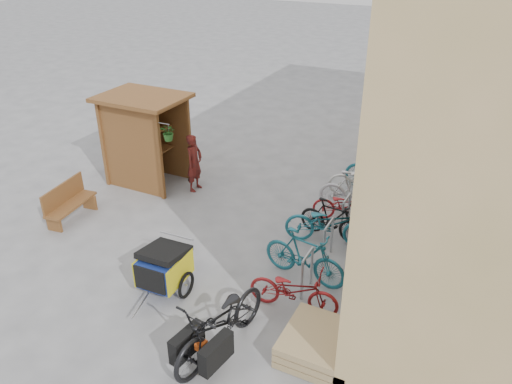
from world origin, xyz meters
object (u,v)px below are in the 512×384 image
at_px(bike_7, 379,173).
at_px(pallet_stack, 315,343).
at_px(bike_1, 305,256).
at_px(bike_5, 356,194).
at_px(bike_0, 294,290).
at_px(bike_6, 363,180).
at_px(child_trailer, 164,266).
at_px(person_kiosk, 194,163).
at_px(bike_4, 346,206).
at_px(kiosk, 142,127).
at_px(cargo_bike, 221,324).
at_px(bench, 68,202).
at_px(shopping_carts, 413,148).
at_px(bike_2, 329,224).
at_px(bike_3, 332,219).

bearing_deg(bike_7, pallet_stack, -172.74).
xyz_separation_m(bike_1, bike_5, (0.16, 2.91, 0.01)).
height_order(bike_0, bike_6, bike_6).
height_order(child_trailer, person_kiosk, person_kiosk).
bearing_deg(bike_5, bike_4, 167.60).
bearing_deg(bike_0, bike_7, -8.10).
distance_m(kiosk, bike_1, 5.89).
relative_size(cargo_bike, bike_7, 1.24).
bearing_deg(kiosk, bike_6, 17.39).
relative_size(child_trailer, bike_0, 1.01).
relative_size(pallet_stack, bike_6, 0.69).
xyz_separation_m(pallet_stack, bench, (-6.67, 1.44, 0.25)).
height_order(bench, shopping_carts, shopping_carts).
relative_size(bike_2, bike_4, 1.23).
height_order(shopping_carts, bike_1, shopping_carts).
distance_m(shopping_carts, bike_6, 2.35).
distance_m(kiosk, person_kiosk, 1.65).
xyz_separation_m(bike_0, bike_7, (0.22, 5.17, 0.11)).
height_order(cargo_bike, bike_0, cargo_bike).
distance_m(shopping_carts, bike_4, 3.67).
height_order(child_trailer, bike_5, bike_5).
relative_size(kiosk, bike_4, 1.61).
xyz_separation_m(bike_0, bike_6, (-0.07, 4.77, 0.03)).
height_order(child_trailer, bike_7, bike_7).
bearing_deg(bike_6, bike_1, 163.63).
height_order(bike_5, bike_7, bike_7).
bearing_deg(bike_7, bike_4, 172.41).
xyz_separation_m(kiosk, shopping_carts, (6.28, 3.93, -0.90)).
relative_size(bike_3, bike_6, 0.88).
bearing_deg(bike_1, pallet_stack, -144.82).
bearing_deg(person_kiosk, cargo_bike, -142.93).
xyz_separation_m(bike_0, bike_4, (-0.09, 3.40, -0.02)).
bearing_deg(pallet_stack, bike_0, 131.41).
relative_size(pallet_stack, bike_0, 0.73).
relative_size(person_kiosk, bike_6, 0.87).
distance_m(shopping_carts, bike_3, 4.49).
xyz_separation_m(cargo_bike, bike_5, (0.65, 5.28, -0.02)).
bearing_deg(pallet_stack, bike_2, 105.51).
distance_m(shopping_carts, cargo_bike, 8.54).
bearing_deg(pallet_stack, bike_5, 98.91).
bearing_deg(bench, bike_7, 29.28).
relative_size(child_trailer, bike_1, 0.95).
bearing_deg(bike_2, cargo_bike, 159.30).
bearing_deg(bench, bike_5, 21.27).
bearing_deg(bike_2, bike_3, -9.29).
relative_size(pallet_stack, bike_5, 0.67).
height_order(bike_4, bike_5, bike_5).
bearing_deg(child_trailer, pallet_stack, -7.43).
distance_m(pallet_stack, bench, 6.83).
distance_m(kiosk, bike_2, 5.56).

